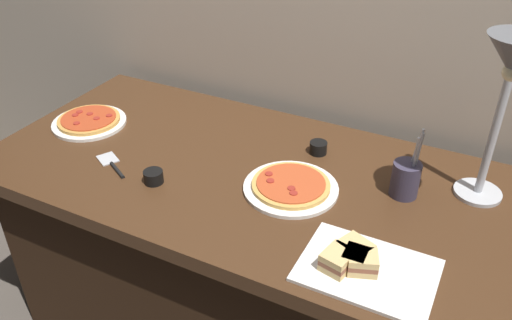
{
  "coord_description": "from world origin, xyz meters",
  "views": [
    {
      "loc": [
        0.58,
        -1.25,
        1.71
      ],
      "look_at": [
        -0.06,
        0.0,
        0.81
      ],
      "focal_mm": 37.27,
      "sensor_mm": 36.0,
      "label": 1
    }
  ],
  "objects_px": {
    "heat_lamp": "(510,76)",
    "sandwich_platter": "(359,264)",
    "pizza_plate_center": "(89,121)",
    "sauce_cup_far": "(153,176)",
    "serving_spatula": "(112,164)",
    "utensil_holder": "(406,179)",
    "pizza_plate_front": "(291,187)",
    "sauce_cup_near": "(318,147)"
  },
  "relations": [
    {
      "from": "pizza_plate_front",
      "to": "pizza_plate_center",
      "type": "relative_size",
      "value": 1.08
    },
    {
      "from": "heat_lamp",
      "to": "sandwich_platter",
      "type": "relative_size",
      "value": 1.65
    },
    {
      "from": "pizza_plate_center",
      "to": "utensil_holder",
      "type": "bearing_deg",
      "value": 4.51
    },
    {
      "from": "utensil_holder",
      "to": "serving_spatula",
      "type": "relative_size",
      "value": 1.35
    },
    {
      "from": "pizza_plate_center",
      "to": "serving_spatula",
      "type": "xyz_separation_m",
      "value": [
        0.26,
        -0.18,
        -0.01
      ]
    },
    {
      "from": "utensil_holder",
      "to": "serving_spatula",
      "type": "height_order",
      "value": "utensil_holder"
    },
    {
      "from": "heat_lamp",
      "to": "sauce_cup_far",
      "type": "xyz_separation_m",
      "value": [
        -0.91,
        -0.27,
        -0.41
      ]
    },
    {
      "from": "pizza_plate_front",
      "to": "utensil_holder",
      "type": "height_order",
      "value": "utensil_holder"
    },
    {
      "from": "sauce_cup_far",
      "to": "serving_spatula",
      "type": "distance_m",
      "value": 0.18
    },
    {
      "from": "heat_lamp",
      "to": "utensil_holder",
      "type": "distance_m",
      "value": 0.42
    },
    {
      "from": "heat_lamp",
      "to": "serving_spatula",
      "type": "distance_m",
      "value": 1.19
    },
    {
      "from": "heat_lamp",
      "to": "serving_spatula",
      "type": "relative_size",
      "value": 3.35
    },
    {
      "from": "utensil_holder",
      "to": "sandwich_platter",
      "type": "bearing_deg",
      "value": -93.34
    },
    {
      "from": "sandwich_platter",
      "to": "sauce_cup_far",
      "type": "distance_m",
      "value": 0.69
    },
    {
      "from": "heat_lamp",
      "to": "pizza_plate_front",
      "type": "relative_size",
      "value": 1.9
    },
    {
      "from": "pizza_plate_front",
      "to": "utensil_holder",
      "type": "distance_m",
      "value": 0.34
    },
    {
      "from": "sauce_cup_near",
      "to": "heat_lamp",
      "type": "bearing_deg",
      "value": -13.33
    },
    {
      "from": "sauce_cup_far",
      "to": "serving_spatula",
      "type": "height_order",
      "value": "sauce_cup_far"
    },
    {
      "from": "sauce_cup_near",
      "to": "sauce_cup_far",
      "type": "xyz_separation_m",
      "value": [
        -0.39,
        -0.39,
        -0.0
      ]
    },
    {
      "from": "heat_lamp",
      "to": "sauce_cup_near",
      "type": "distance_m",
      "value": 0.67
    },
    {
      "from": "heat_lamp",
      "to": "sauce_cup_far",
      "type": "relative_size",
      "value": 8.99
    },
    {
      "from": "sauce_cup_far",
      "to": "utensil_holder",
      "type": "relative_size",
      "value": 0.28
    },
    {
      "from": "heat_lamp",
      "to": "pizza_plate_center",
      "type": "bearing_deg",
      "value": -176.88
    },
    {
      "from": "heat_lamp",
      "to": "serving_spatula",
      "type": "height_order",
      "value": "heat_lamp"
    },
    {
      "from": "heat_lamp",
      "to": "utensil_holder",
      "type": "bearing_deg",
      "value": 175.11
    },
    {
      "from": "sauce_cup_near",
      "to": "sauce_cup_far",
      "type": "bearing_deg",
      "value": -135.05
    },
    {
      "from": "pizza_plate_front",
      "to": "serving_spatula",
      "type": "relative_size",
      "value": 1.76
    },
    {
      "from": "sauce_cup_near",
      "to": "sauce_cup_far",
      "type": "distance_m",
      "value": 0.55
    },
    {
      "from": "sauce_cup_far",
      "to": "pizza_plate_front",
      "type": "bearing_deg",
      "value": 21.39
    },
    {
      "from": "sauce_cup_far",
      "to": "utensil_holder",
      "type": "bearing_deg",
      "value": 22.1
    },
    {
      "from": "sauce_cup_far",
      "to": "utensil_holder",
      "type": "distance_m",
      "value": 0.76
    },
    {
      "from": "pizza_plate_front",
      "to": "pizza_plate_center",
      "type": "bearing_deg",
      "value": 177.12
    },
    {
      "from": "sandwich_platter",
      "to": "sauce_cup_near",
      "type": "relative_size",
      "value": 5.67
    },
    {
      "from": "utensil_holder",
      "to": "sauce_cup_near",
      "type": "bearing_deg",
      "value": 161.59
    },
    {
      "from": "heat_lamp",
      "to": "sauce_cup_far",
      "type": "height_order",
      "value": "heat_lamp"
    },
    {
      "from": "serving_spatula",
      "to": "sandwich_platter",
      "type": "bearing_deg",
      "value": -6.49
    },
    {
      "from": "sauce_cup_near",
      "to": "serving_spatula",
      "type": "height_order",
      "value": "sauce_cup_near"
    },
    {
      "from": "pizza_plate_center",
      "to": "sauce_cup_far",
      "type": "distance_m",
      "value": 0.48
    },
    {
      "from": "pizza_plate_front",
      "to": "sandwich_platter",
      "type": "height_order",
      "value": "sandwich_platter"
    },
    {
      "from": "sauce_cup_near",
      "to": "sandwich_platter",
      "type": "bearing_deg",
      "value": -58.2
    },
    {
      "from": "sauce_cup_near",
      "to": "utensil_holder",
      "type": "bearing_deg",
      "value": -18.41
    },
    {
      "from": "sandwich_platter",
      "to": "sauce_cup_far",
      "type": "bearing_deg",
      "value": 173.26
    }
  ]
}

